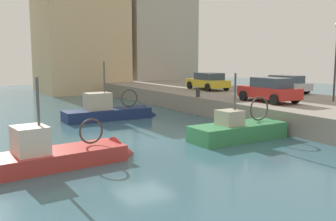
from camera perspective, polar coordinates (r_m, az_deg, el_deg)
The scene contains 11 objects.
water_surface at distance 18.20m, azimuth -3.72°, elevation -4.70°, with size 80.00×80.00×0.00m, color #386070.
quay_wall at distance 25.39m, azimuth 20.05°, elevation -0.16°, with size 9.00×56.00×1.20m, color gray.
fishing_boat_navy at distance 24.94m, azimuth -8.27°, elevation -0.89°, with size 6.31×1.86×4.39m.
fishing_boat_red at distance 15.02m, azimuth -14.83°, elevation -7.18°, with size 5.96×2.21×4.07m.
fishing_boat_green at distance 19.30m, azimuth 10.97°, elevation -3.82°, with size 5.72×2.02×4.00m.
parked_car_silver at distance 30.77m, azimuth 16.78°, elevation 3.76°, with size 1.95×4.02×1.34m.
parked_car_yellow at distance 32.48m, azimuth 5.89°, elevation 4.33°, with size 2.19×4.26×1.42m.
parked_car_red at distance 24.43m, azimuth 14.68°, elevation 2.97°, with size 1.97×3.98×1.50m.
mooring_bollard_north at distance 26.83m, azimuth 4.43°, elevation 2.61°, with size 0.28×0.28×0.55m, color #2D2D33.
waterfront_building_west_mid at distance 49.04m, azimuth -2.52°, elevation 13.65°, with size 8.50×9.09×17.54m.
waterfront_building_central at distance 44.76m, azimuth -12.87°, elevation 10.81°, with size 9.02×9.07×12.59m.
Camera 1 is at (-8.05, -15.82, 4.02)m, focal length 41.48 mm.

